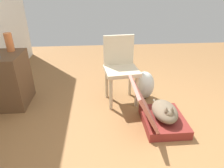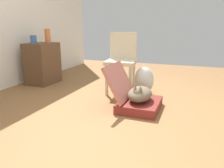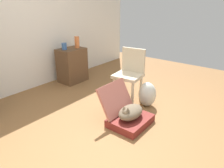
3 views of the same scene
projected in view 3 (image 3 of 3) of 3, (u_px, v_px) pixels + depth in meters
ground_plane at (110, 134)px, 2.72m from camera, size 7.68×7.68×0.00m
wall_back at (8, 22)px, 3.52m from camera, size 6.40×0.15×2.60m
suitcase_base at (130, 121)px, 2.91m from camera, size 0.58×0.48×0.11m
suitcase_lid at (116, 98)px, 2.96m from camera, size 0.58×0.26×0.44m
cat at (130, 112)px, 2.85m from camera, size 0.51×0.28×0.22m
plastic_bag_white at (147, 94)px, 3.37m from camera, size 0.26×0.29×0.41m
side_table at (72, 65)px, 4.37m from camera, size 0.54×0.41×0.72m
vase_tall at (64, 46)px, 4.14m from camera, size 0.10×0.10×0.13m
vase_short at (77, 42)px, 4.27m from camera, size 0.10×0.10×0.24m
chair at (130, 73)px, 3.45m from camera, size 0.45×0.48×0.91m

